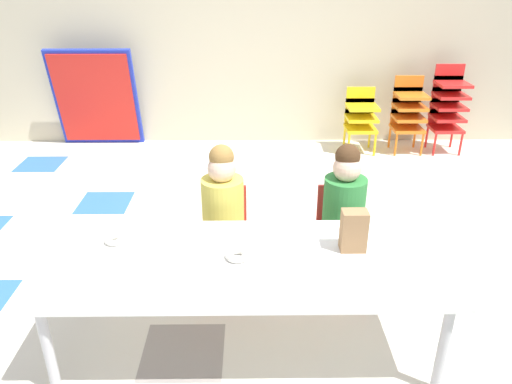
% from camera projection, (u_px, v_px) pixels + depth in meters
% --- Properties ---
extents(ground_plane, '(6.29, 5.13, 0.02)m').
position_uv_depth(ground_plane, '(262.00, 260.00, 3.45)').
color(ground_plane, silver).
extents(back_wall, '(6.29, 0.10, 2.69)m').
position_uv_depth(back_wall, '(258.00, 19.00, 5.19)').
color(back_wall, beige).
rests_on(back_wall, ground_plane).
extents(craft_table, '(1.99, 0.79, 0.55)m').
position_uv_depth(craft_table, '(247.00, 265.00, 2.47)').
color(craft_table, white).
rests_on(craft_table, ground_plane).
extents(seated_child_near_camera, '(0.32, 0.32, 0.92)m').
position_uv_depth(seated_child_near_camera, '(223.00, 202.00, 3.02)').
color(seated_child_near_camera, red).
rests_on(seated_child_near_camera, ground_plane).
extents(seated_child_middle_seat, '(0.32, 0.32, 0.92)m').
position_uv_depth(seated_child_middle_seat, '(344.00, 201.00, 3.02)').
color(seated_child_middle_seat, red).
rests_on(seated_child_middle_seat, ground_plane).
extents(kid_chair_yellow_stack, '(0.32, 0.30, 0.68)m').
position_uv_depth(kid_chair_yellow_stack, '(361.00, 115.00, 5.26)').
color(kid_chair_yellow_stack, yellow).
rests_on(kid_chair_yellow_stack, ground_plane).
extents(kid_chair_orange_stack, '(0.32, 0.30, 0.80)m').
position_uv_depth(kid_chair_orange_stack, '(408.00, 110.00, 5.24)').
color(kid_chair_orange_stack, orange).
rests_on(kid_chair_orange_stack, ground_plane).
extents(kid_chair_red_stack, '(0.32, 0.30, 0.92)m').
position_uv_depth(kid_chair_red_stack, '(448.00, 104.00, 5.21)').
color(kid_chair_red_stack, red).
rests_on(kid_chair_red_stack, ground_plane).
extents(folded_activity_table, '(0.90, 0.29, 1.09)m').
position_uv_depth(folded_activity_table, '(96.00, 99.00, 5.34)').
color(folded_activity_table, '#1E33BF').
rests_on(folded_activity_table, ground_plane).
extents(paper_bag_brown, '(0.13, 0.09, 0.22)m').
position_uv_depth(paper_bag_brown, '(354.00, 231.00, 2.49)').
color(paper_bag_brown, '#9E754C').
rests_on(paper_bag_brown, craft_table).
extents(paper_plate_near_edge, '(0.18, 0.18, 0.01)m').
position_uv_depth(paper_plate_near_edge, '(115.00, 243.00, 2.58)').
color(paper_plate_near_edge, white).
rests_on(paper_plate_near_edge, craft_table).
extents(donut_powdered_on_plate, '(0.11, 0.11, 0.03)m').
position_uv_depth(donut_powdered_on_plate, '(114.00, 240.00, 2.58)').
color(donut_powdered_on_plate, white).
rests_on(donut_powdered_on_plate, craft_table).
extents(donut_powdered_loose, '(0.12, 0.12, 0.04)m').
position_uv_depth(donut_powdered_loose, '(237.00, 255.00, 2.45)').
color(donut_powdered_loose, white).
rests_on(donut_powdered_loose, craft_table).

